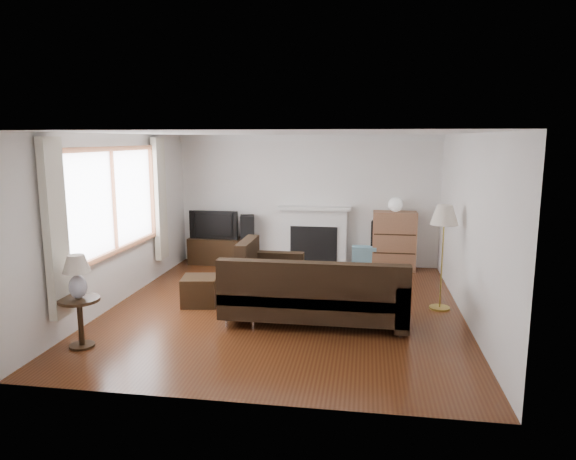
# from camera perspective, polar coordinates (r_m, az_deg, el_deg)

# --- Properties ---
(room) EXTENTS (5.10, 5.60, 2.54)m
(room) POSITION_cam_1_polar(r_m,az_deg,el_deg) (7.24, -0.36, 0.76)
(room) COLOR #4E2511
(room) RESTS_ON ground
(window) EXTENTS (0.12, 2.74, 1.54)m
(window) POSITION_cam_1_polar(r_m,az_deg,el_deg) (7.78, -18.75, 3.11)
(window) COLOR brown
(window) RESTS_ON room
(curtain_near) EXTENTS (0.10, 0.35, 2.10)m
(curtain_near) POSITION_cam_1_polar(r_m,az_deg,el_deg) (6.48, -24.43, 0.09)
(curtain_near) COLOR beige
(curtain_near) RESTS_ON room
(curtain_far) EXTENTS (0.10, 0.35, 2.10)m
(curtain_far) POSITION_cam_1_polar(r_m,az_deg,el_deg) (9.14, -14.05, 3.36)
(curtain_far) COLOR beige
(curtain_far) RESTS_ON room
(fireplace) EXTENTS (1.40, 0.26, 1.15)m
(fireplace) POSITION_cam_1_polar(r_m,az_deg,el_deg) (9.92, 2.92, -0.67)
(fireplace) COLOR white
(fireplace) RESTS_ON room
(tv_stand) EXTENTS (1.02, 0.46, 0.51)m
(tv_stand) POSITION_cam_1_polar(r_m,az_deg,el_deg) (10.21, -8.01, -2.28)
(tv_stand) COLOR black
(tv_stand) RESTS_ON ground
(television) EXTENTS (0.95, 0.13, 0.55)m
(television) POSITION_cam_1_polar(r_m,az_deg,el_deg) (10.11, -8.08, 0.67)
(television) COLOR black
(television) RESTS_ON tv_stand
(speaker_left) EXTENTS (0.33, 0.37, 0.96)m
(speaker_left) POSITION_cam_1_polar(r_m,az_deg,el_deg) (10.04, -4.52, -1.10)
(speaker_left) COLOR black
(speaker_left) RESTS_ON ground
(speaker_right) EXTENTS (0.29, 0.34, 0.92)m
(speaker_right) POSITION_cam_1_polar(r_m,az_deg,el_deg) (9.80, 10.01, -1.62)
(speaker_right) COLOR black
(speaker_right) RESTS_ON ground
(bookshelf) EXTENTS (0.80, 0.38, 1.10)m
(bookshelf) POSITION_cam_1_polar(r_m,az_deg,el_deg) (9.78, 11.71, -1.18)
(bookshelf) COLOR #8C5D41
(bookshelf) RESTS_ON ground
(globe_lamp) EXTENTS (0.26, 0.26, 0.26)m
(globe_lamp) POSITION_cam_1_polar(r_m,az_deg,el_deg) (9.67, 11.85, 2.78)
(globe_lamp) COLOR white
(globe_lamp) RESTS_ON bookshelf
(sectional_sofa) EXTENTS (2.63, 1.92, 0.85)m
(sectional_sofa) POSITION_cam_1_polar(r_m,az_deg,el_deg) (6.87, 2.97, -6.84)
(sectional_sofa) COLOR black
(sectional_sofa) RESTS_ON ground
(coffee_table) EXTENTS (1.04, 0.65, 0.39)m
(coffee_table) POSITION_cam_1_polar(r_m,az_deg,el_deg) (8.15, 5.08, -5.84)
(coffee_table) COLOR olive
(coffee_table) RESTS_ON ground
(footstool) EXTENTS (0.57, 0.57, 0.42)m
(footstool) POSITION_cam_1_polar(r_m,az_deg,el_deg) (7.75, -9.77, -6.66)
(footstool) COLOR black
(footstool) RESTS_ON ground
(floor_lamp) EXTENTS (0.50, 0.50, 1.51)m
(floor_lamp) POSITION_cam_1_polar(r_m,az_deg,el_deg) (7.62, 16.76, -2.97)
(floor_lamp) COLOR #AB913B
(floor_lamp) RESTS_ON ground
(side_table) EXTENTS (0.47, 0.47, 0.59)m
(side_table) POSITION_cam_1_polar(r_m,az_deg,el_deg) (6.58, -22.05, -9.52)
(side_table) COLOR black
(side_table) RESTS_ON ground
(table_lamp) EXTENTS (0.32, 0.32, 0.51)m
(table_lamp) POSITION_cam_1_polar(r_m,az_deg,el_deg) (6.43, -22.38, -4.87)
(table_lamp) COLOR silver
(table_lamp) RESTS_ON side_table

